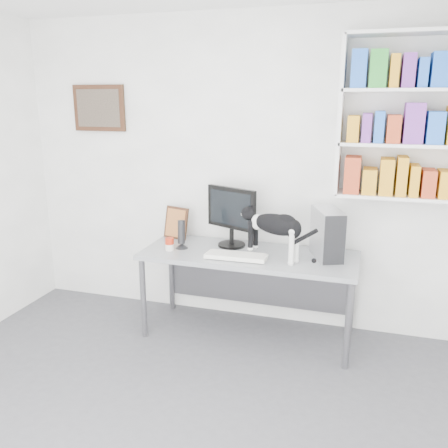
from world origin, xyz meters
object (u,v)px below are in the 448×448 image
object	(u,v)px
desk	(248,295)
speaker	(181,234)
pc_tower	(327,233)
keyboard	(236,256)
bookshelf	(409,118)
monitor	(232,217)
leaning_print	(176,222)
soup_can	(170,244)
cat	(275,236)

from	to	relation	value
desk	speaker	size ratio (longest dim) A/B	6.96
pc_tower	speaker	distance (m)	1.22
keyboard	pc_tower	distance (m)	0.75
bookshelf	monitor	size ratio (longest dim) A/B	2.34
leaning_print	monitor	bearing A→B (deg)	7.51
speaker	pc_tower	bearing A→B (deg)	-6.62
bookshelf	keyboard	distance (m)	1.69
desk	soup_can	xyz separation A→B (m)	(-0.66, -0.12, 0.43)
keyboard	leaning_print	xyz separation A→B (m)	(-0.68, 0.38, 0.13)
leaning_print	desk	bearing A→B (deg)	-1.18
soup_can	speaker	bearing A→B (deg)	49.59
bookshelf	cat	bearing A→B (deg)	-161.55
cat	monitor	bearing A→B (deg)	173.88
soup_can	pc_tower	bearing A→B (deg)	9.40
monitor	leaning_print	size ratio (longest dim) A/B	1.76
leaning_print	cat	xyz separation A→B (m)	(0.97, -0.31, 0.04)
speaker	leaning_print	xyz separation A→B (m)	(-0.16, 0.27, 0.02)
monitor	speaker	xyz separation A→B (m)	(-0.39, -0.18, -0.14)
bookshelf	keyboard	bearing A→B (deg)	-162.50
speaker	leaning_print	world-z (taller)	leaning_print
cat	speaker	bearing A→B (deg)	-160.87
desk	speaker	xyz separation A→B (m)	(-0.59, -0.03, 0.50)
desk	leaning_print	bearing A→B (deg)	163.18
keyboard	leaning_print	distance (m)	0.79
bookshelf	soup_can	bearing A→B (deg)	-168.94
keyboard	speaker	bearing A→B (deg)	165.71
bookshelf	monitor	xyz separation A→B (m)	(-1.35, -0.09, -0.84)
desk	monitor	xyz separation A→B (m)	(-0.19, 0.15, 0.64)
cat	pc_tower	bearing A→B (deg)	45.18
cat	keyboard	bearing A→B (deg)	-143.44
desk	pc_tower	bearing A→B (deg)	8.71
desk	leaning_print	distance (m)	0.94
bookshelf	pc_tower	distance (m)	1.07
monitor	pc_tower	world-z (taller)	monitor
monitor	speaker	world-z (taller)	monitor
bookshelf	monitor	distance (m)	1.60
monitor	leaning_print	world-z (taller)	monitor
soup_can	bookshelf	bearing A→B (deg)	11.06
monitor	pc_tower	bearing A→B (deg)	18.59
bookshelf	cat	distance (m)	1.34
leaning_print	pc_tower	bearing A→B (deg)	10.18
leaning_print	soup_can	size ratio (longest dim) A/B	2.78
monitor	desk	bearing A→B (deg)	-14.76
keyboard	speaker	size ratio (longest dim) A/B	1.92
keyboard	speaker	xyz separation A→B (m)	(-0.52, 0.12, 0.11)
desk	monitor	size ratio (longest dim) A/B	3.37
monitor	soup_can	size ratio (longest dim) A/B	4.88
monitor	leaning_print	distance (m)	0.57
desk	keyboard	bearing A→B (deg)	-113.42
desk	cat	xyz separation A→B (m)	(0.23, -0.08, 0.57)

